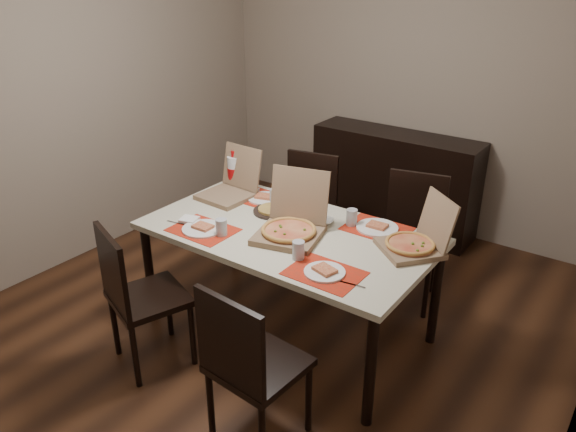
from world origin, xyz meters
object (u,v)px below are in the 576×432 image
at_px(chair_near_right, 249,363).
at_px(chair_far_left, 306,208).
at_px(chair_near_left, 136,293).
at_px(pizza_box_center, 291,227).
at_px(sideboard, 394,181).
at_px(chair_far_right, 411,233).
at_px(soda_bottle, 234,172).
at_px(dip_bowl, 324,221).
at_px(dining_table, 288,240).

xyz_separation_m(chair_near_right, chair_far_left, (-0.80, 1.70, 0.00)).
height_order(chair_near_left, pizza_box_center, pizza_box_center).
xyz_separation_m(sideboard, chair_far_right, (0.61, -1.00, 0.06)).
bearing_deg(chair_far_left, sideboard, 77.28).
xyz_separation_m(chair_far_left, soda_bottle, (-0.35, -0.44, 0.36)).
distance_m(chair_far_left, soda_bottle, 0.67).
height_order(chair_far_left, soda_bottle, soda_bottle).
bearing_deg(dip_bowl, chair_near_right, -75.95).
bearing_deg(chair_near_left, chair_far_left, 85.34).
height_order(pizza_box_center, dip_bowl, pizza_box_center).
height_order(sideboard, chair_near_left, chair_near_left).
bearing_deg(dip_bowl, chair_far_left, 131.86).
relative_size(chair_near_left, dip_bowl, 7.62).
height_order(chair_near_left, chair_far_left, same).
bearing_deg(chair_near_left, dining_table, 56.78).
bearing_deg(chair_near_right, dining_table, 114.34).
bearing_deg(sideboard, chair_far_left, -102.72).
bearing_deg(dip_bowl, dining_table, -120.36).
relative_size(dining_table, dip_bowl, 14.74).
bearing_deg(chair_far_right, dining_table, -117.79).
relative_size(chair_far_left, chair_far_right, 1.00).
distance_m(chair_near_right, soda_bottle, 1.74).
xyz_separation_m(chair_near_left, dip_bowl, (0.65, 1.02, 0.25)).
xyz_separation_m(chair_far_right, dip_bowl, (-0.33, -0.66, 0.25)).
bearing_deg(dip_bowl, soda_bottle, 170.95).
height_order(sideboard, chair_far_left, chair_far_left).
relative_size(chair_near_left, soda_bottle, 3.27).
distance_m(sideboard, chair_far_left, 1.10).
bearing_deg(pizza_box_center, dip_bowl, 74.41).
bearing_deg(chair_far_left, chair_near_right, -64.76).
relative_size(chair_near_left, chair_far_right, 1.00).
relative_size(chair_far_right, pizza_box_center, 1.87).
height_order(chair_far_right, dip_bowl, chair_far_right).
distance_m(chair_near_left, dip_bowl, 1.24).
bearing_deg(sideboard, chair_far_right, -58.32).
distance_m(chair_near_right, chair_far_left, 1.88).
xyz_separation_m(dining_table, dip_bowl, (0.13, 0.22, 0.08)).
height_order(sideboard, soda_bottle, soda_bottle).
height_order(chair_near_right, chair_far_right, same).
bearing_deg(chair_far_left, chair_far_right, 4.97).
bearing_deg(pizza_box_center, soda_bottle, 153.16).
height_order(chair_far_right, pizza_box_center, pizza_box_center).
distance_m(dining_table, chair_near_left, 0.97).
relative_size(dining_table, chair_near_left, 1.94).
relative_size(chair_far_left, pizza_box_center, 1.87).
xyz_separation_m(chair_near_left, pizza_box_center, (0.58, 0.76, 0.30)).
bearing_deg(pizza_box_center, chair_far_left, 117.88).
distance_m(chair_far_right, soda_bottle, 1.36).
height_order(sideboard, dining_table, sideboard).
distance_m(chair_near_right, pizza_box_center, 0.97).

